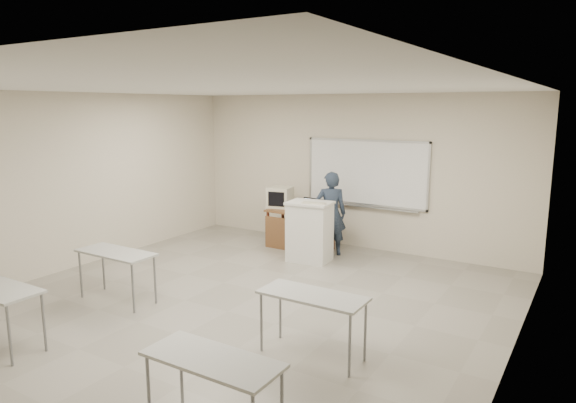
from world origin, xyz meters
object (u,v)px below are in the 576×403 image
Objects in this scene: podium at (310,231)px; presenter at (331,213)px; whiteboard at (366,174)px; keyboard at (314,203)px; mouse at (311,210)px; laptop at (308,208)px; instructor_desk at (298,223)px; crt_monitor at (280,197)px.

presenter is (0.13, 0.57, 0.24)m from podium.
whiteboard is 5.92× the size of keyboard.
whiteboard is 2.28× the size of podium.
keyboard is at bearing -63.75° from mouse.
laptop is at bearing -149.97° from whiteboard.
mouse is at bearing 110.08° from keyboard.
presenter reaches higher than instructor_desk.
crt_monitor is (-1.63, -0.54, -0.53)m from whiteboard.
crt_monitor is at bearing 167.99° from mouse.
mouse is (-0.88, -0.62, -0.71)m from whiteboard.
podium is (-0.50, -1.32, -0.93)m from whiteboard.
crt_monitor is at bearing -161.55° from whiteboard.
crt_monitor reaches higher than instructor_desk.
crt_monitor reaches higher than podium.
laptop is at bearing 144.34° from mouse.
whiteboard is 1.90× the size of instructor_desk.
instructor_desk is 0.73m from crt_monitor.
instructor_desk is at bearing 131.02° from podium.
keyboard is (-0.35, -1.44, -0.38)m from whiteboard.
keyboard reaches higher than laptop.
whiteboard is at bearing -143.10° from presenter.
podium is 11.09× the size of mouse.
mouse is at bearing 39.90° from instructor_desk.
laptop is 3.29× the size of mouse.
mouse is at bearing 112.52° from podium.
instructor_desk is at bearing -147.67° from mouse.
laptop is (-0.97, -0.56, -0.67)m from whiteboard.
laptop is 0.64m from presenter.
presenter is at bearing 3.06° from instructor_desk.
presenter reaches higher than mouse.
whiteboard reaches higher than keyboard.
whiteboard is 1.69m from podium.
instructor_desk is 2.66× the size of crt_monitor.
instructor_desk is 1.20× the size of podium.
crt_monitor is 1.18× the size of keyboard.
instructor_desk is 1.14m from keyboard.
podium reaches higher than laptop.
podium is 0.59m from keyboard.
instructor_desk is (-1.08, -0.78, -0.96)m from whiteboard.
keyboard is at bearing -47.02° from crt_monitor.
podium is 3.37× the size of laptop.
podium is at bearing 49.62° from presenter.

